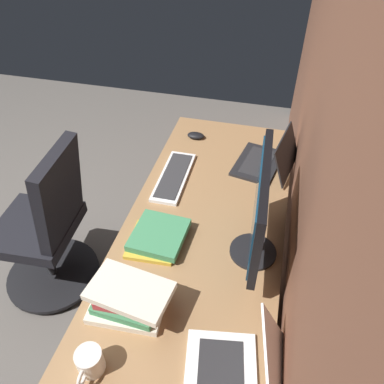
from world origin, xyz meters
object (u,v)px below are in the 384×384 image
at_px(mouse_main, 196,136).
at_px(coffee_mug, 90,362).
at_px(laptop_leftmost, 269,159).
at_px(keyboard_main, 174,176).
at_px(book_stack_near, 130,297).
at_px(monitor_primary, 259,209).
at_px(office_chair, 48,230).
at_px(drawer_pedestal, 191,340).
at_px(laptop_left, 242,375).
at_px(book_stack_far, 157,237).

distance_m(mouse_main, coffee_mug, 1.42).
xyz_separation_m(laptop_leftmost, keyboard_main, (0.22, -0.47, -0.04)).
bearing_deg(keyboard_main, book_stack_near, 4.09).
bearing_deg(monitor_primary, office_chair, -95.80).
height_order(monitor_primary, book_stack_near, monitor_primary).
bearing_deg(monitor_primary, mouse_main, -151.11).
bearing_deg(keyboard_main, mouse_main, 176.75).
bearing_deg(keyboard_main, office_chair, -66.05).
bearing_deg(keyboard_main, monitor_primary, 49.15).
xyz_separation_m(drawer_pedestal, laptop_left, (0.29, 0.24, 0.43)).
distance_m(monitor_primary, laptop_left, 0.58).
relative_size(laptop_leftmost, book_stack_near, 1.19).
bearing_deg(coffee_mug, office_chair, -137.88).
xyz_separation_m(keyboard_main, office_chair, (0.29, -0.65, -0.28)).
bearing_deg(laptop_leftmost, office_chair, -65.73).
xyz_separation_m(drawer_pedestal, book_stack_near, (0.12, -0.20, 0.44)).
bearing_deg(book_stack_near, drawer_pedestal, 119.79).
bearing_deg(drawer_pedestal, monitor_primary, 140.83).
bearing_deg(book_stack_near, keyboard_main, -175.91).
relative_size(laptop_leftmost, book_stack_far, 1.43).
bearing_deg(book_stack_near, laptop_leftmost, 157.15).
relative_size(monitor_primary, book_stack_far, 2.04).
height_order(drawer_pedestal, book_stack_far, book_stack_far).
xyz_separation_m(laptop_left, book_stack_near, (-0.17, -0.44, 0.01)).
bearing_deg(keyboard_main, book_stack_far, 6.67).
height_order(monitor_primary, mouse_main, monitor_primary).
xyz_separation_m(laptop_left, mouse_main, (-1.35, -0.48, -0.03)).
xyz_separation_m(laptop_left, office_chair, (-0.66, -1.15, -0.32)).
bearing_deg(keyboard_main, coffee_mug, 0.67).
bearing_deg(monitor_primary, keyboard_main, -130.85).
relative_size(monitor_primary, book_stack_near, 1.69).
bearing_deg(drawer_pedestal, book_stack_far, -136.78).
bearing_deg(monitor_primary, laptop_left, 3.45).
relative_size(keyboard_main, book_stack_far, 1.59).
relative_size(monitor_primary, mouse_main, 5.18).
xyz_separation_m(drawer_pedestal, office_chair, (-0.37, -0.91, 0.11)).
bearing_deg(laptop_leftmost, book_stack_near, -22.85).
distance_m(monitor_primary, laptop_leftmost, 0.66).
relative_size(book_stack_near, office_chair, 0.33).
height_order(laptop_leftmost, mouse_main, laptop_leftmost).
distance_m(laptop_left, mouse_main, 1.43).
distance_m(monitor_primary, book_stack_near, 0.59).
bearing_deg(book_stack_far, drawer_pedestal, 43.22).
relative_size(mouse_main, book_stack_far, 0.39).
bearing_deg(drawer_pedestal, laptop_leftmost, 166.12).
height_order(monitor_primary, coffee_mug, monitor_primary).
xyz_separation_m(laptop_leftmost, coffee_mug, (1.24, -0.46, -0.00)).
distance_m(laptop_left, coffee_mug, 0.49).
bearing_deg(office_chair, coffee_mug, 42.12).
bearing_deg(monitor_primary, book_stack_near, -47.83).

